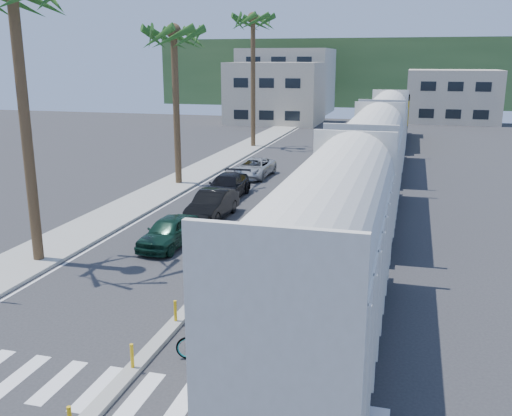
# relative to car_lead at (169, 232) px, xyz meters

# --- Properties ---
(ground) EXTENTS (140.00, 140.00, 0.00)m
(ground) POSITION_rel_car_lead_xyz_m (3.48, -9.42, -0.70)
(ground) COLOR #28282B
(ground) RESTS_ON ground
(sidewalk) EXTENTS (3.00, 90.00, 0.15)m
(sidewalk) POSITION_rel_car_lead_xyz_m (-5.02, 15.58, -0.63)
(sidewalk) COLOR gray
(sidewalk) RESTS_ON ground
(rails) EXTENTS (1.56, 100.00, 0.06)m
(rails) POSITION_rel_car_lead_xyz_m (8.48, 18.58, -0.67)
(rails) COLOR black
(rails) RESTS_ON ground
(median) EXTENTS (0.45, 60.00, 0.85)m
(median) POSITION_rel_car_lead_xyz_m (3.48, 10.54, -0.62)
(median) COLOR gray
(median) RESTS_ON ground
(crosswalk) EXTENTS (14.00, 2.20, 0.01)m
(crosswalk) POSITION_rel_car_lead_xyz_m (3.48, -11.42, -0.70)
(crosswalk) COLOR silver
(crosswalk) RESTS_ON ground
(lane_markings) EXTENTS (9.42, 90.00, 0.01)m
(lane_markings) POSITION_rel_car_lead_xyz_m (1.33, 15.58, -0.70)
(lane_markings) COLOR silver
(lane_markings) RESTS_ON ground
(freight_train) EXTENTS (3.00, 60.94, 5.85)m
(freight_train) POSITION_rel_car_lead_xyz_m (8.48, 12.34, 2.20)
(freight_train) COLOR beige
(freight_train) RESTS_ON ground
(palm_trees) EXTENTS (3.50, 37.20, 13.75)m
(palm_trees) POSITION_rel_car_lead_xyz_m (-4.62, 13.28, 10.10)
(palm_trees) COLOR brown
(palm_trees) RESTS_ON ground
(buildings) EXTENTS (38.00, 27.00, 10.00)m
(buildings) POSITION_rel_car_lead_xyz_m (-2.94, 62.23, 3.66)
(buildings) COLOR #B4A48F
(buildings) RESTS_ON ground
(hillside) EXTENTS (80.00, 20.00, 12.00)m
(hillside) POSITION_rel_car_lead_xyz_m (3.48, 90.58, 5.30)
(hillside) COLOR #385628
(hillside) RESTS_ON ground
(car_lead) EXTENTS (2.17, 4.33, 1.41)m
(car_lead) POSITION_rel_car_lead_xyz_m (0.00, 0.00, 0.00)
(car_lead) COLOR black
(car_lead) RESTS_ON ground
(car_second) EXTENTS (1.77, 4.68, 1.53)m
(car_second) POSITION_rel_car_lead_xyz_m (0.32, 5.02, 0.06)
(car_second) COLOR black
(car_second) RESTS_ON ground
(car_third) EXTENTS (2.08, 5.03, 1.46)m
(car_third) POSITION_rel_car_lead_xyz_m (-0.40, 9.78, 0.03)
(car_third) COLOR black
(car_third) RESTS_ON ground
(car_rear) EXTENTS (2.71, 5.09, 1.36)m
(car_rear) POSITION_rel_car_lead_xyz_m (-0.50, 16.48, -0.02)
(car_rear) COLOR #B0B3B6
(car_rear) RESTS_ON ground
(cyclist) EXTENTS (1.81, 2.43, 2.43)m
(cyclist) POSITION_rel_car_lead_xyz_m (5.31, -9.14, 0.06)
(cyclist) COLOR #9EA0A5
(cyclist) RESTS_ON ground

